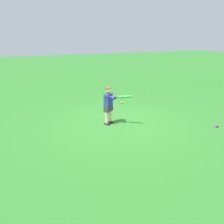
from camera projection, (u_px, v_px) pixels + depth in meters
name	position (u px, v px, depth m)	size (l,w,h in m)	color
ground_plane	(119.00, 123.00, 6.97)	(40.00, 40.00, 0.00)	#2D7528
child_batter	(109.00, 102.00, 6.69)	(0.68, 0.57, 1.08)	#232328
play_ball_far_right	(217.00, 126.00, 6.64)	(0.09, 0.09, 0.09)	purple
play_ball_far_left	(122.00, 103.00, 8.72)	(0.08, 0.08, 0.08)	orange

